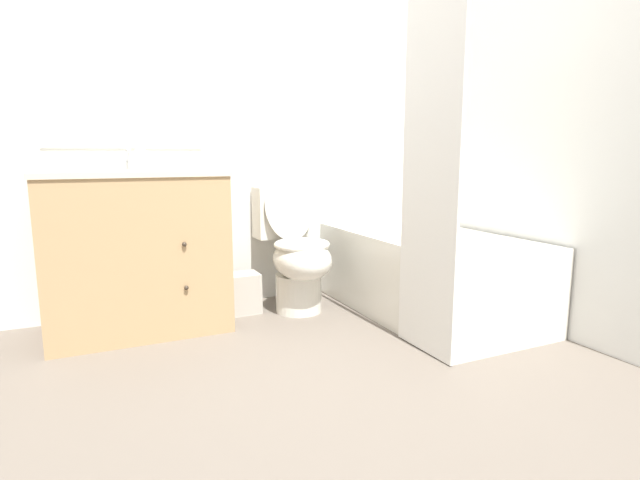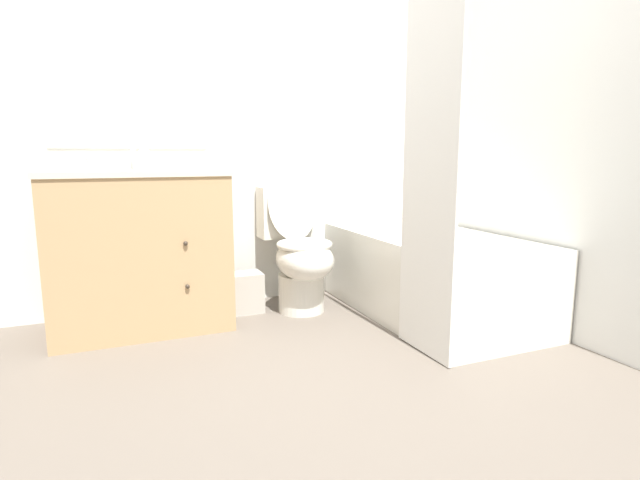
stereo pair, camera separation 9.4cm
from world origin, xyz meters
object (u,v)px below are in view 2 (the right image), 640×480
object	(u,v)px
tissue_box	(145,161)
hand_towel_folded	(64,165)
toilet	(299,252)
bathtub	(429,274)
bath_towel_folded	(467,245)
vanity_cabinet	(140,248)
wastebasket	(246,292)
sink_faucet	(133,163)

from	to	relation	value
tissue_box	hand_towel_folded	xyz separation A→B (m)	(-0.39, -0.18, -0.02)
toilet	tissue_box	size ratio (longest dim) A/B	5.91
bathtub	bath_towel_folded	distance (m)	0.62
vanity_cabinet	wastebasket	distance (m)	0.70
vanity_cabinet	sink_faucet	distance (m)	0.52
vanity_cabinet	hand_towel_folded	size ratio (longest dim) A/B	4.57
bathtub	wastebasket	bearing A→B (deg)	155.58
tissue_box	hand_towel_folded	size ratio (longest dim) A/B	0.70
toilet	wastebasket	world-z (taller)	toilet
bathtub	hand_towel_folded	world-z (taller)	hand_towel_folded
hand_towel_folded	bath_towel_folded	distance (m)	2.05
wastebasket	hand_towel_folded	distance (m)	1.26
vanity_cabinet	wastebasket	size ratio (longest dim) A/B	3.84
tissue_box	bathtub	bearing A→B (deg)	-15.95
toilet	vanity_cabinet	bearing A→B (deg)	177.13
tissue_box	wastebasket	bearing A→B (deg)	1.60
wastebasket	hand_towel_folded	size ratio (longest dim) A/B	1.19
vanity_cabinet	bath_towel_folded	bearing A→B (deg)	-32.92
wastebasket	tissue_box	xyz separation A→B (m)	(-0.56, -0.02, 0.82)
bathtub	bath_towel_folded	xyz separation A→B (m)	(-0.16, -0.53, 0.28)
bathtub	tissue_box	xyz separation A→B (m)	(-1.61, 0.46, 0.70)
vanity_cabinet	toilet	bearing A→B (deg)	-2.87
sink_faucet	hand_towel_folded	distance (m)	0.50
wastebasket	hand_towel_folded	world-z (taller)	hand_towel_folded
vanity_cabinet	bathtub	xyz separation A→B (m)	(1.66, -0.44, -0.21)
vanity_cabinet	wastebasket	xyz separation A→B (m)	(0.61, 0.03, -0.34)
tissue_box	bath_towel_folded	world-z (taller)	tissue_box
toilet	wastebasket	bearing A→B (deg)	166.23
vanity_cabinet	hand_towel_folded	xyz separation A→B (m)	(-0.34, -0.16, 0.47)
sink_faucet	bathtub	distance (m)	1.91
tissue_box	bath_towel_folded	size ratio (longest dim) A/B	0.44
bathtub	vanity_cabinet	bearing A→B (deg)	165.10
sink_faucet	hand_towel_folded	size ratio (longest dim) A/B	0.67
sink_faucet	bathtub	world-z (taller)	sink_faucet
sink_faucet	toilet	size ratio (longest dim) A/B	0.16
bath_towel_folded	wastebasket	bearing A→B (deg)	131.40
hand_towel_folded	sink_faucet	bearing A→B (deg)	47.70
vanity_cabinet	toilet	xyz separation A→B (m)	(0.94, -0.05, -0.08)
bath_towel_folded	vanity_cabinet	bearing A→B (deg)	147.08
sink_faucet	bathtub	xyz separation A→B (m)	(1.66, -0.65, -0.68)
vanity_cabinet	sink_faucet	xyz separation A→B (m)	(-0.00, 0.21, 0.47)
vanity_cabinet	bathtub	distance (m)	1.73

